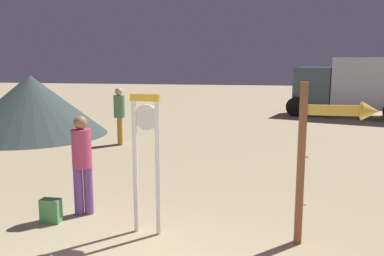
# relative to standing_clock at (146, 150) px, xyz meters

# --- Properties ---
(standing_clock) EXTENTS (0.45, 0.14, 2.10)m
(standing_clock) POSITION_rel_standing_clock_xyz_m (0.00, 0.00, 0.00)
(standing_clock) COLOR white
(standing_clock) RESTS_ON ground_plane
(arrow_sign) EXTENTS (1.01, 0.25, 2.29)m
(arrow_sign) POSITION_rel_standing_clock_xyz_m (2.54, 0.04, 0.22)
(arrow_sign) COLOR brown
(arrow_sign) RESTS_ON ground_plane
(person_near_clock) EXTENTS (0.32, 0.32, 1.68)m
(person_near_clock) POSITION_rel_standing_clock_xyz_m (-1.27, 0.53, -0.34)
(person_near_clock) COLOR #754698
(person_near_clock) RESTS_ON ground_plane
(backpack) EXTENTS (0.31, 0.22, 0.39)m
(backpack) POSITION_rel_standing_clock_xyz_m (-1.64, 0.12, -1.09)
(backpack) COLOR #519C56
(backpack) RESTS_ON ground_plane
(person_distant) EXTENTS (0.34, 0.34, 1.77)m
(person_distant) POSITION_rel_standing_clock_xyz_m (-2.67, 6.12, -0.29)
(person_distant) COLOR orange
(person_distant) RESTS_ON ground_plane
(box_truck_near) EXTENTS (6.42, 3.96, 2.72)m
(box_truck_near) POSITION_rel_standing_clock_xyz_m (6.20, 13.93, 0.22)
(box_truck_near) COLOR silver
(box_truck_near) RESTS_ON ground_plane
(dome_tent) EXTENTS (5.14, 5.14, 2.10)m
(dome_tent) POSITION_rel_standing_clock_xyz_m (-6.27, 7.16, -0.23)
(dome_tent) COLOR #364440
(dome_tent) RESTS_ON ground_plane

